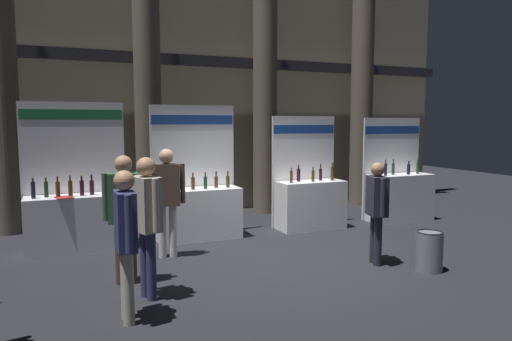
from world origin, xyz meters
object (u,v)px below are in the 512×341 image
(exhibitor_booth_1, at_px, (198,207))
(visitor_5, at_px, (126,233))
(exhibitor_booth_3, at_px, (399,193))
(exhibitor_booth_2, at_px, (310,200))
(visitor_2, at_px, (124,207))
(visitor_7, at_px, (147,214))
(trash_bin, at_px, (429,251))
(visitor_4, at_px, (377,204))
(visitor_3, at_px, (167,192))
(exhibitor_booth_0, at_px, (77,215))

(exhibitor_booth_1, bearing_deg, visitor_5, -117.73)
(exhibitor_booth_1, xyz_separation_m, exhibitor_booth_3, (4.66, -0.16, 0.00))
(exhibitor_booth_2, xyz_separation_m, visitor_5, (-4.16, -3.27, 0.41))
(exhibitor_booth_1, distance_m, visitor_5, 3.81)
(visitor_2, bearing_deg, visitor_7, -62.13)
(exhibitor_booth_2, xyz_separation_m, trash_bin, (0.24, -3.18, -0.30))
(exhibitor_booth_1, distance_m, visitor_4, 3.43)
(visitor_7, bearing_deg, exhibitor_booth_3, 96.09)
(trash_bin, relative_size, visitor_7, 0.34)
(exhibitor_booth_3, height_order, visitor_4, exhibitor_booth_3)
(trash_bin, height_order, visitor_4, visitor_4)
(trash_bin, relative_size, visitor_5, 0.36)
(visitor_7, bearing_deg, trash_bin, 65.74)
(exhibitor_booth_2, height_order, trash_bin, exhibitor_booth_2)
(visitor_2, height_order, visitor_4, visitor_2)
(visitor_7, bearing_deg, visitor_3, 143.22)
(exhibitor_booth_1, bearing_deg, trash_bin, -51.04)
(visitor_2, height_order, visitor_5, visitor_2)
(exhibitor_booth_2, height_order, visitor_7, exhibitor_booth_2)
(visitor_3, relative_size, visitor_5, 1.05)
(exhibitor_booth_1, distance_m, visitor_2, 2.67)
(exhibitor_booth_3, bearing_deg, trash_bin, -123.04)
(exhibitor_booth_1, distance_m, exhibitor_booth_2, 2.40)
(exhibitor_booth_1, xyz_separation_m, exhibitor_booth_2, (2.40, -0.08, -0.01))
(exhibitor_booth_0, xyz_separation_m, exhibitor_booth_1, (2.17, 0.02, -0.01))
(exhibitor_booth_0, xyz_separation_m, visitor_7, (0.74, -2.72, 0.46))
(exhibitor_booth_1, xyz_separation_m, visitor_7, (-1.42, -2.74, 0.47))
(trash_bin, bearing_deg, visitor_3, 147.09)
(visitor_3, bearing_deg, visitor_2, 66.91)
(exhibitor_booth_0, distance_m, visitor_3, 1.76)
(exhibitor_booth_0, bearing_deg, trash_bin, -33.99)
(visitor_4, distance_m, visitor_5, 3.94)
(exhibitor_booth_2, relative_size, visitor_5, 1.38)
(exhibitor_booth_1, xyz_separation_m, visitor_5, (-1.76, -3.35, 0.40))
(exhibitor_booth_0, bearing_deg, visitor_7, -74.68)
(exhibitor_booth_3, bearing_deg, visitor_2, -163.03)
(visitor_5, bearing_deg, exhibitor_booth_3, -63.87)
(exhibitor_booth_1, relative_size, visitor_5, 1.50)
(visitor_4, relative_size, visitor_5, 0.94)
(exhibitor_booth_0, bearing_deg, visitor_2, -74.80)
(exhibitor_booth_0, bearing_deg, exhibitor_booth_3, -1.15)
(exhibitor_booth_1, height_order, exhibitor_booth_2, exhibitor_booth_1)
(exhibitor_booth_3, distance_m, visitor_7, 6.62)
(exhibitor_booth_0, bearing_deg, visitor_4, -31.74)
(visitor_3, bearing_deg, exhibitor_booth_0, -21.98)
(visitor_5, bearing_deg, visitor_7, -29.16)
(visitor_4, height_order, visitor_7, visitor_7)
(exhibitor_booth_1, relative_size, visitor_4, 1.59)
(trash_bin, relative_size, visitor_3, 0.34)
(exhibitor_booth_0, distance_m, trash_bin, 5.81)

